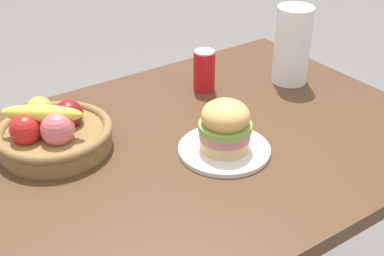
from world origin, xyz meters
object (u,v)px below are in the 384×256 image
object	(u,v)px
fruit_basket	(53,132)
paper_towel_roll	(292,45)
soda_can	(204,71)
sandwich	(225,126)
plate	(224,150)

from	to	relation	value
fruit_basket	paper_towel_roll	xyz separation A→B (m)	(0.76, -0.05, 0.07)
soda_can	fruit_basket	xyz separation A→B (m)	(-0.50, -0.06, -0.02)
soda_can	paper_towel_roll	size ratio (longest dim) A/B	0.53
sandwich	soda_can	xyz separation A→B (m)	(0.16, 0.31, -0.01)
plate	fruit_basket	world-z (taller)	fruit_basket
sandwich	fruit_basket	world-z (taller)	sandwich
plate	paper_towel_roll	size ratio (longest dim) A/B	0.96
sandwich	soda_can	distance (m)	0.35
soda_can	fruit_basket	size ratio (longest dim) A/B	0.43
sandwich	plate	bearing A→B (deg)	0.00
plate	sandwich	distance (m)	0.07
sandwich	paper_towel_roll	bearing A→B (deg)	26.49
plate	paper_towel_roll	world-z (taller)	paper_towel_roll
fruit_basket	sandwich	bearing A→B (deg)	-37.03
sandwich	fruit_basket	xyz separation A→B (m)	(-0.34, 0.26, -0.03)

